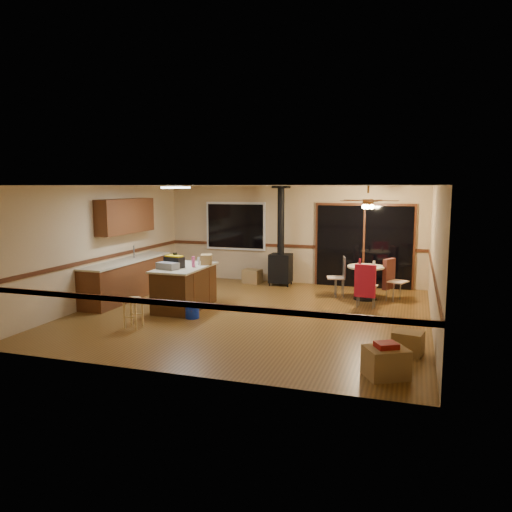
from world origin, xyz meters
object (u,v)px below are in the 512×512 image
at_px(toolbox_grey, 168,266).
at_px(box_corner_a, 386,362).
at_px(chair_near, 365,281).
at_px(kitchen_island, 185,287).
at_px(chair_left, 340,272).
at_px(wood_stove, 281,258).
at_px(chair_right, 390,274).
at_px(box_corner_b, 408,343).
at_px(toolbox_black, 174,262).
at_px(blue_bucket, 192,312).
at_px(box_under_window, 252,276).
at_px(bar_stool, 133,313).
at_px(dining_table, 366,277).

height_order(toolbox_grey, box_corner_a, toolbox_grey).
xyz_separation_m(chair_near, box_corner_a, (0.65, -3.86, -0.39)).
xyz_separation_m(kitchen_island, chair_left, (3.00, 2.15, 0.14)).
distance_m(wood_stove, chair_right, 2.97).
height_order(box_corner_a, box_corner_b, box_corner_a).
bearing_deg(toolbox_black, chair_right, 28.52).
bearing_deg(wood_stove, chair_left, -28.04).
relative_size(chair_left, box_corner_b, 1.17).
xyz_separation_m(chair_right, box_corner_b, (0.47, -3.79, -0.42)).
xyz_separation_m(toolbox_black, box_corner_a, (4.47, -2.55, -0.81)).
distance_m(toolbox_black, box_corner_a, 5.21).
relative_size(blue_bucket, box_under_window, 0.60).
distance_m(toolbox_grey, bar_stool, 1.41).
height_order(toolbox_grey, toolbox_black, toolbox_black).
bearing_deg(chair_left, bar_stool, -130.76).
relative_size(blue_bucket, dining_table, 0.33).
bearing_deg(box_corner_a, toolbox_grey, 152.83).
bearing_deg(box_corner_a, kitchen_island, 147.81).
bearing_deg(bar_stool, box_corner_b, -0.11).
relative_size(wood_stove, toolbox_grey, 5.71).
distance_m(chair_left, chair_near, 1.21).
height_order(toolbox_black, chair_left, toolbox_black).
relative_size(wood_stove, blue_bucket, 9.02).
xyz_separation_m(chair_left, box_under_window, (-2.50, 0.95, -0.40)).
bearing_deg(wood_stove, kitchen_island, -113.09).
bearing_deg(chair_right, wood_stove, 162.25).
distance_m(chair_near, box_corner_a, 3.94).
distance_m(blue_bucket, chair_left, 3.82).
bearing_deg(bar_stool, chair_near, 35.20).
distance_m(wood_stove, box_under_window, 0.97).
bearing_deg(toolbox_grey, chair_near, 21.96).
xyz_separation_m(kitchen_island, chair_near, (3.67, 1.14, 0.14)).
relative_size(dining_table, chair_left, 1.64).
height_order(kitchen_island, toolbox_grey, toolbox_grey).
distance_m(box_under_window, box_corner_a, 6.97).
relative_size(kitchen_island, wood_stove, 0.67).
relative_size(bar_stool, box_corner_a, 1.02).
distance_m(bar_stool, chair_near, 4.82).
relative_size(blue_bucket, chair_left, 0.54).
distance_m(dining_table, box_under_window, 3.30).
distance_m(chair_left, box_corner_a, 5.06).
bearing_deg(chair_near, chair_left, 123.82).
xyz_separation_m(kitchen_island, box_corner_b, (4.60, -1.64, -0.27)).
distance_m(bar_stool, chair_right, 5.80).
bearing_deg(chair_right, dining_table, -166.98).
distance_m(kitchen_island, toolbox_black, 0.60).
distance_m(kitchen_island, chair_right, 4.65).
height_order(chair_left, box_corner_b, chair_left).
height_order(blue_bucket, chair_right, chair_right).
bearing_deg(kitchen_island, chair_near, 17.25).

